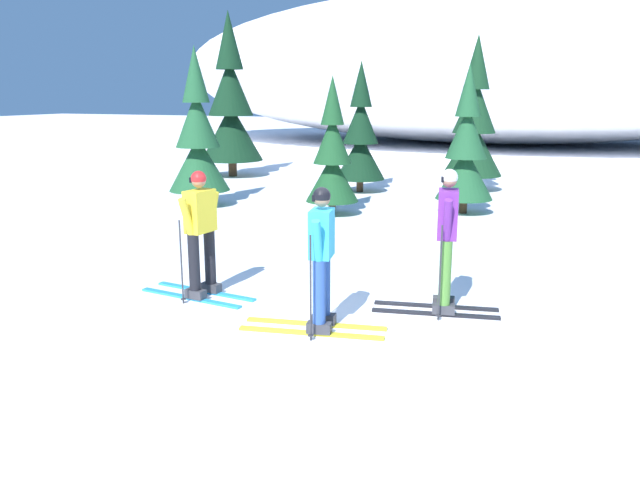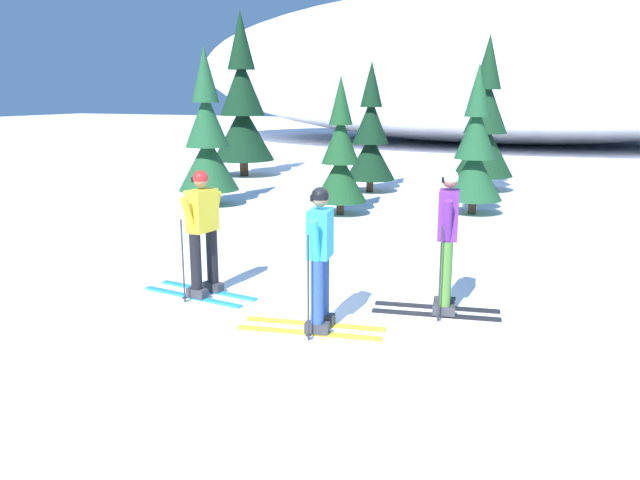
# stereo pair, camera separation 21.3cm
# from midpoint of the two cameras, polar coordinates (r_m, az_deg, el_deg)

# --- Properties ---
(ground_plane) EXTENTS (120.00, 120.00, 0.00)m
(ground_plane) POSITION_cam_midpoint_polar(r_m,az_deg,el_deg) (8.07, 0.16, -6.75)
(ground_plane) COLOR white
(skier_purple_jacket) EXTENTS (1.65, 0.76, 1.84)m
(skier_purple_jacket) POSITION_cam_midpoint_polar(r_m,az_deg,el_deg) (8.05, 10.54, 0.12)
(skier_purple_jacket) COLOR black
(skier_purple_jacket) RESTS_ON ground
(skier_cyan_jacket) EXTENTS (1.77, 0.76, 1.71)m
(skier_cyan_jacket) POSITION_cam_midpoint_polar(r_m,az_deg,el_deg) (7.30, -0.75, -1.66)
(skier_cyan_jacket) COLOR gold
(skier_cyan_jacket) RESTS_ON ground
(skier_yellow_jacket) EXTENTS (1.71, 0.80, 1.74)m
(skier_yellow_jacket) POSITION_cam_midpoint_polar(r_m,az_deg,el_deg) (8.69, -11.41, 0.71)
(skier_yellow_jacket) COLOR #2893CC
(skier_yellow_jacket) RESTS_ON ground
(pine_tree_far_left) EXTENTS (2.05, 2.05, 5.31)m
(pine_tree_far_left) POSITION_cam_midpoint_polar(r_m,az_deg,el_deg) (21.44, -8.33, 11.62)
(pine_tree_far_left) COLOR #47301E
(pine_tree_far_left) RESTS_ON ground
(pine_tree_left) EXTENTS (1.48, 1.48, 3.84)m
(pine_tree_left) POSITION_cam_midpoint_polar(r_m,az_deg,el_deg) (15.86, -11.34, 8.78)
(pine_tree_left) COLOR #47301E
(pine_tree_left) RESTS_ON ground
(pine_tree_center_left) EXTENTS (1.39, 1.39, 3.60)m
(pine_tree_center_left) POSITION_cam_midpoint_polar(r_m,az_deg,el_deg) (17.86, 3.33, 9.15)
(pine_tree_center_left) COLOR #47301E
(pine_tree_center_left) RESTS_ON ground
(pine_tree_center) EXTENTS (1.21, 1.21, 3.12)m
(pine_tree_center) POSITION_cam_midpoint_polar(r_m,az_deg,el_deg) (14.42, 0.69, 7.42)
(pine_tree_center) COLOR #47301E
(pine_tree_center) RESTS_ON ground
(pine_tree_center_right) EXTENTS (1.67, 1.67, 4.32)m
(pine_tree_center_right) POSITION_cam_midpoint_polar(r_m,az_deg,el_deg) (18.57, 13.38, 9.92)
(pine_tree_center_right) COLOR #47301E
(pine_tree_center_right) RESTS_ON ground
(pine_tree_right) EXTENTS (1.31, 1.31, 3.39)m
(pine_tree_right) POSITION_cam_midpoint_polar(r_m,az_deg,el_deg) (14.92, 12.61, 7.74)
(pine_tree_right) COLOR #47301E
(pine_tree_right) RESTS_ON ground
(snow_ridge_background) EXTENTS (36.00, 21.76, 8.20)m
(snow_ridge_background) POSITION_cam_midpoint_polar(r_m,az_deg,el_deg) (37.11, 15.00, 14.82)
(snow_ridge_background) COLOR white
(snow_ridge_background) RESTS_ON ground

